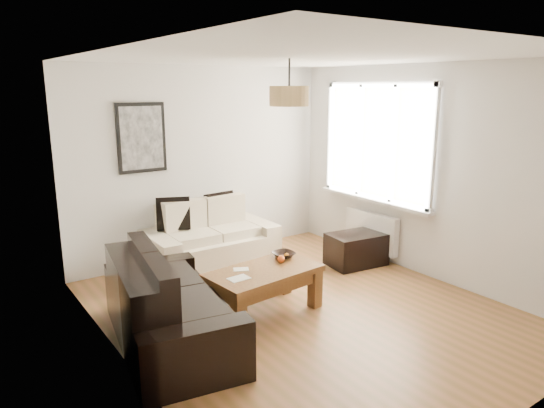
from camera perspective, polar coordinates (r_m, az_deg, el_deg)
floor at (r=5.43m, az=3.73°, el=-12.06°), size 4.50×4.50×0.00m
ceiling at (r=4.92m, az=4.21°, el=16.49°), size 3.80×4.50×0.00m
wall_back at (r=6.88m, az=-7.97°, el=4.62°), size 3.80×0.04×2.60m
wall_front at (r=3.62m, az=27.08°, el=-4.64°), size 3.80×0.04×2.60m
wall_left at (r=4.12m, az=-17.05°, el=-1.69°), size 0.04×4.50×2.60m
wall_right at (r=6.37m, az=17.38°, el=3.44°), size 0.04×4.50×2.60m
window_bay at (r=6.81m, az=12.00°, el=6.91°), size 0.14×1.90×1.60m
radiator at (r=7.02m, az=11.30°, el=-3.05°), size 0.10×0.90×0.52m
poster at (r=6.46m, az=-14.72°, el=7.33°), size 0.62×0.04×0.87m
pendant_shade at (r=5.15m, az=1.97°, el=12.25°), size 0.40×0.40×0.20m
loveseat_cream at (r=6.60m, az=-7.02°, el=-3.64°), size 1.68×0.94×0.82m
sofa_leather at (r=4.75m, az=-11.62°, el=-10.84°), size 1.22×2.00×0.81m
coffee_table at (r=5.28m, az=-0.93°, el=-9.93°), size 1.23×0.75×0.48m
ottoman at (r=6.75m, az=9.63°, el=-5.12°), size 0.81×0.58×0.43m
cushion_left at (r=6.51m, az=-11.23°, el=-1.09°), size 0.44×0.29×0.42m
cushion_right at (r=6.81m, az=-5.90°, el=-0.35°), size 0.41×0.17×0.40m
fruit_bowl at (r=5.54m, az=1.33°, el=-5.83°), size 0.25×0.25×0.06m
orange_a at (r=5.39m, az=1.00°, el=-6.27°), size 0.08×0.08×0.07m
orange_b at (r=5.48m, az=1.68°, el=-5.93°), size 0.07×0.07×0.06m
orange_c at (r=5.37m, az=1.05°, el=-6.32°), size 0.10×0.10×0.08m
papers at (r=4.97m, az=-3.82°, el=-8.49°), size 0.21×0.15×0.01m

